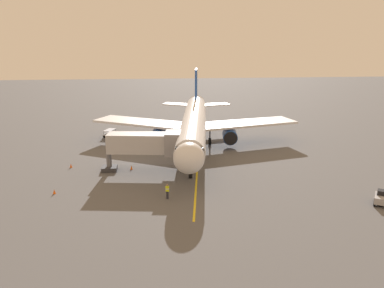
{
  "coord_description": "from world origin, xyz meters",
  "views": [
    {
      "loc": [
        6.21,
        63.63,
        17.35
      ],
      "look_at": [
        1.12,
        10.66,
        3.0
      ],
      "focal_mm": 37.15,
      "sensor_mm": 36.0,
      "label": 1
    }
  ],
  "objects": [
    {
      "name": "tug_near_nose",
      "position": [
        -17.85,
        26.29,
        0.7
      ],
      "size": [
        2.49,
        2.75,
        1.5
      ],
      "color": "#9E9EA3",
      "rests_on": "ground"
    },
    {
      "name": "ground_crew_marshaller",
      "position": [
        5.01,
        22.58,
        0.89
      ],
      "size": [
        0.43,
        0.3,
        1.71
      ],
      "color": "#23232D",
      "rests_on": "ground"
    },
    {
      "name": "ground_plane",
      "position": [
        0.0,
        0.0,
        0.0
      ],
      "size": [
        220.0,
        220.0,
        0.0
      ],
      "primitive_type": "plane",
      "color": "#565659"
    },
    {
      "name": "airplane",
      "position": [
        0.05,
        2.45,
        4.0
      ],
      "size": [
        34.51,
        40.32,
        11.5
      ],
      "color": "silver",
      "rests_on": "ground"
    },
    {
      "name": "safety_cone_nose_right",
      "position": [
        17.86,
        19.9,
        0.28
      ],
      "size": [
        0.32,
        0.32,
        0.55
      ],
      "primitive_type": "cone",
      "color": "#F2590F",
      "rests_on": "ground"
    },
    {
      "name": "apron_lead_in_line",
      "position": [
        0.09,
        8.73,
        0.01
      ],
      "size": [
        5.42,
        39.69,
        0.01
      ],
      "primitive_type": "cube",
      "rotation": [
        0.0,
        0.0,
        -0.13
      ],
      "color": "yellow",
      "rests_on": "ground"
    },
    {
      "name": "baggage_cart_portside",
      "position": [
        14.33,
        -6.9,
        0.66
      ],
      "size": [
        2.26,
        2.92,
        1.27
      ],
      "color": "#9E9EA3",
      "rests_on": "ground"
    },
    {
      "name": "safety_cone_nose_left",
      "position": [
        17.84,
        10.37,
        0.28
      ],
      "size": [
        0.32,
        0.32,
        0.55
      ],
      "primitive_type": "cone",
      "color": "#F2590F",
      "rests_on": "ground"
    },
    {
      "name": "jet_bridge",
      "position": [
        6.83,
        12.94,
        3.76
      ],
      "size": [
        11.52,
        4.22,
        5.4
      ],
      "color": "#B7B7BC",
      "rests_on": "ground"
    },
    {
      "name": "safety_cone_wing_port",
      "position": [
        9.5,
        11.98,
        0.28
      ],
      "size": [
        0.32,
        0.32,
        0.55
      ],
      "primitive_type": "cone",
      "color": "#F2590F",
      "rests_on": "ground"
    }
  ]
}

